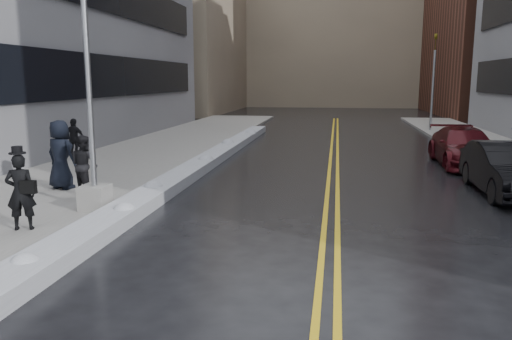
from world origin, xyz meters
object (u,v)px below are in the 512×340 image
at_px(pedestrian_b, 85,165).
at_px(lamppost, 90,113).
at_px(traffic_signal, 433,79).
at_px(pedestrian_fedora, 21,192).
at_px(car_maroon, 464,147).
at_px(pedestrian_c, 61,155).
at_px(pedestrian_d, 75,138).
at_px(car_black, 507,169).

bearing_deg(pedestrian_b, lamppost, 153.55).
xyz_separation_m(traffic_signal, pedestrian_b, (-12.85, -20.48, -2.42)).
xyz_separation_m(pedestrian_fedora, pedestrian_b, (-0.33, 3.38, 0.01)).
bearing_deg(pedestrian_fedora, pedestrian_b, -105.76).
bearing_deg(car_maroon, traffic_signal, 85.39).
xyz_separation_m(pedestrian_fedora, car_maroon, (11.52, 10.95, -0.24)).
relative_size(lamppost, pedestrian_c, 3.77).
relative_size(pedestrian_b, car_maroon, 0.33).
distance_m(lamppost, traffic_signal, 24.98).
relative_size(pedestrian_c, pedestrian_d, 1.24).
distance_m(pedestrian_b, car_maroon, 14.07).
bearing_deg(pedestrian_c, pedestrian_fedora, 126.80).
relative_size(traffic_signal, pedestrian_b, 3.59).
height_order(car_black, car_maroon, car_black).
bearing_deg(lamppost, car_maroon, 40.12).
distance_m(traffic_signal, car_black, 18.26).
xyz_separation_m(pedestrian_c, pedestrian_d, (-2.62, 5.52, -0.20)).
bearing_deg(pedestrian_b, car_maroon, -118.47).
bearing_deg(pedestrian_c, pedestrian_d, -46.93).
relative_size(traffic_signal, pedestrian_d, 3.69).
height_order(pedestrian_c, car_black, pedestrian_c).
relative_size(traffic_signal, car_maroon, 1.19).
distance_m(pedestrian_b, car_black, 12.10).
height_order(traffic_signal, pedestrian_fedora, traffic_signal).
bearing_deg(pedestrian_d, pedestrian_fedora, 119.42).
bearing_deg(car_black, traffic_signal, 86.25).
distance_m(car_black, car_maroon, 5.14).
relative_size(pedestrian_b, car_black, 0.36).
bearing_deg(traffic_signal, lamppost, -118.21).
xyz_separation_m(lamppost, traffic_signal, (11.80, 22.00, 0.87)).
height_order(pedestrian_d, car_black, pedestrian_d).
bearing_deg(car_black, pedestrian_c, -172.26).
height_order(lamppost, car_maroon, lamppost).
distance_m(traffic_signal, car_maroon, 13.21).
xyz_separation_m(lamppost, car_black, (10.80, 3.96, -1.77)).
distance_m(lamppost, pedestrian_fedora, 2.53).
relative_size(pedestrian_d, car_maroon, 0.32).
distance_m(pedestrian_c, car_maroon, 14.68).
distance_m(pedestrian_b, pedestrian_d, 7.09).
xyz_separation_m(traffic_signal, pedestrian_fedora, (-12.52, -23.85, -2.43)).
bearing_deg(pedestrian_c, lamppost, 152.82).
bearing_deg(car_black, car_maroon, 89.43).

